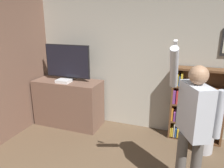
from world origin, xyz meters
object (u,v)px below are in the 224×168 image
object	(u,v)px
television	(68,62)
game_console	(64,81)
person	(193,120)
waste_bin	(203,142)
bookshelf	(192,104)

from	to	relation	value
television	game_console	bearing A→B (deg)	-90.41
person	waste_bin	bearing A→B (deg)	140.41
television	bookshelf	bearing A→B (deg)	4.74
television	person	xyz separation A→B (m)	(2.46, -1.25, -0.31)
bookshelf	waste_bin	size ratio (longest dim) A/B	4.19
game_console	bookshelf	world-z (taller)	bookshelf
game_console	bookshelf	xyz separation A→B (m)	(2.47, 0.39, -0.31)
waste_bin	bookshelf	bearing A→B (deg)	121.55
game_console	person	world-z (taller)	person
television	game_console	world-z (taller)	television
bookshelf	person	bearing A→B (deg)	-90.44
television	waste_bin	distance (m)	2.95
bookshelf	waste_bin	bearing A→B (deg)	-58.45
television	person	bearing A→B (deg)	-27.04
game_console	person	size ratio (longest dim) A/B	0.14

